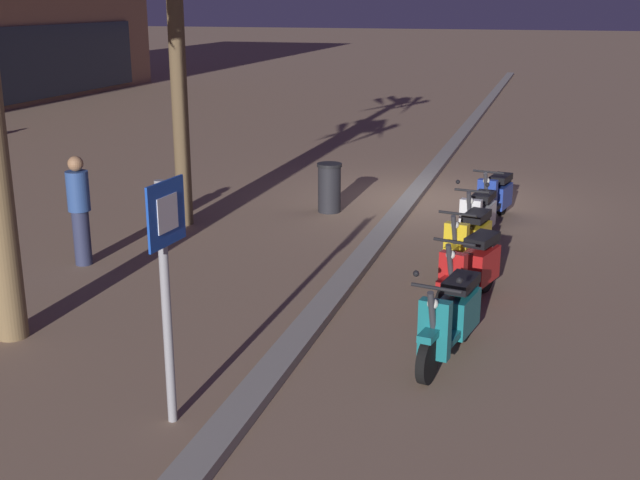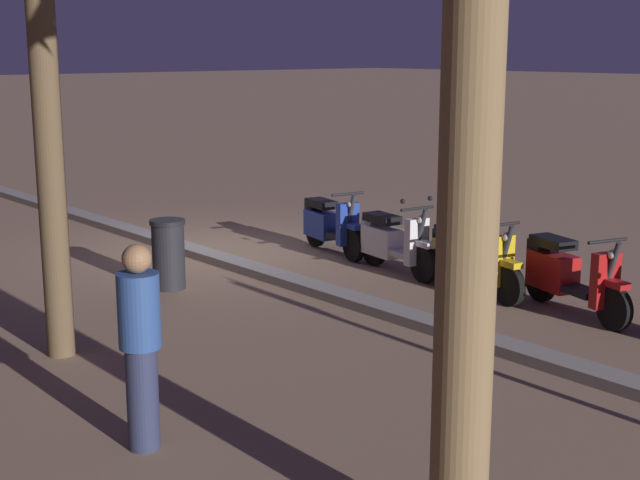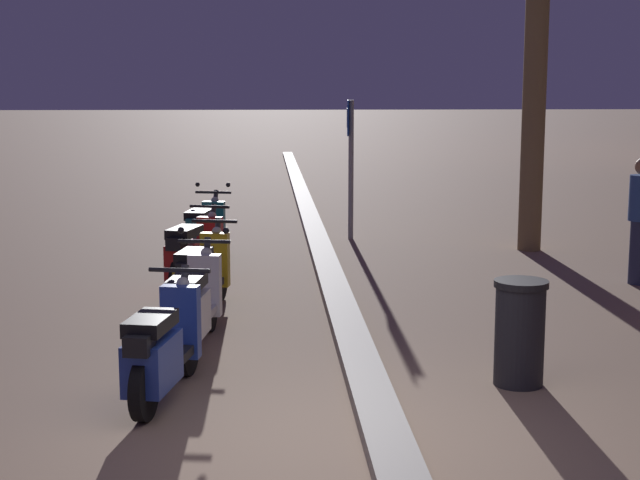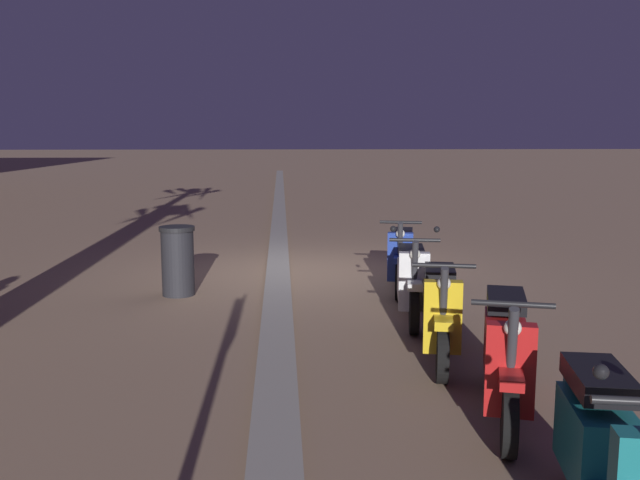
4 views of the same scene
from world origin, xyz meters
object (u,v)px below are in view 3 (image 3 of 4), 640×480
scooter_white_mid_rear (194,307)px  scooter_yellow_gap_after_mid (202,278)px  scooter_teal_mid_centre (204,234)px  litter_bin (520,332)px  crossing_sign (350,153)px  scooter_red_far_back (194,255)px  scooter_blue_last_in_row (162,350)px

scooter_white_mid_rear → scooter_yellow_gap_after_mid: bearing=-179.6°
scooter_teal_mid_centre → litter_bin: (5.93, 3.15, 0.02)m
scooter_yellow_gap_after_mid → crossing_sign: bearing=158.1°
scooter_teal_mid_centre → scooter_yellow_gap_after_mid: scooter_teal_mid_centre is taller
scooter_teal_mid_centre → scooter_red_far_back: bearing=-1.0°
scooter_red_far_back → litter_bin: 5.22m
scooter_white_mid_rear → scooter_blue_last_in_row: scooter_white_mid_rear is taller
scooter_teal_mid_centre → litter_bin: 6.71m
scooter_white_mid_rear → scooter_red_far_back: bearing=-175.8°
scooter_blue_last_in_row → litter_bin: (-0.27, 3.12, 0.04)m
scooter_red_far_back → scooter_blue_last_in_row: 4.41m
scooter_yellow_gap_after_mid → scooter_teal_mid_centre: bearing=-177.0°
litter_bin → scooter_teal_mid_centre: bearing=-152.0°
scooter_teal_mid_centre → scooter_blue_last_in_row: 6.19m
scooter_yellow_gap_after_mid → scooter_white_mid_rear: size_ratio=1.06×
scooter_teal_mid_centre → crossing_sign: size_ratio=0.74×
scooter_red_far_back → scooter_yellow_gap_after_mid: bearing=8.0°
scooter_teal_mid_centre → scooter_yellow_gap_after_mid: (3.19, 0.17, -0.01)m
litter_bin → scooter_white_mid_rear: bearing=-113.7°
scooter_blue_last_in_row → litter_bin: bearing=94.9°
scooter_white_mid_rear → litter_bin: bearing=66.3°
scooter_yellow_gap_after_mid → crossing_sign: (-5.48, 2.21, 1.06)m
scooter_teal_mid_centre → scooter_red_far_back: scooter_teal_mid_centre is taller
scooter_white_mid_rear → litter_bin: (1.31, 2.97, 0.04)m
scooter_teal_mid_centre → scooter_blue_last_in_row: size_ratio=1.03×
scooter_red_far_back → scooter_yellow_gap_after_mid: (1.40, 0.20, -0.02)m
scooter_yellow_gap_after_mid → litter_bin: (2.73, 2.98, 0.04)m
scooter_red_far_back → scooter_yellow_gap_after_mid: 1.42m
scooter_yellow_gap_after_mid → litter_bin: bearing=47.5°
scooter_teal_mid_centre → scooter_yellow_gap_after_mid: 3.20m
scooter_white_mid_rear → scooter_teal_mid_centre: bearing=-177.8°
scooter_teal_mid_centre → crossing_sign: (-2.29, 2.37, 1.04)m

